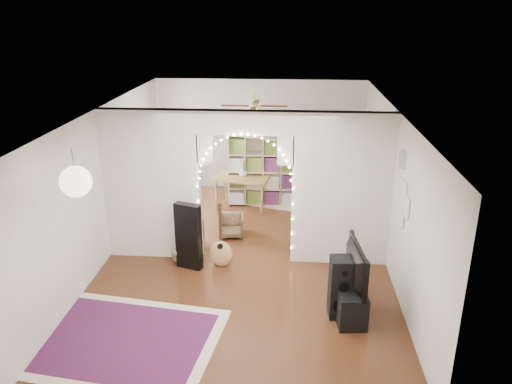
# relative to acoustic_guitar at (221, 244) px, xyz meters

# --- Properties ---
(floor) EXTENTS (7.50, 7.50, 0.00)m
(floor) POSITION_rel_acoustic_guitar_xyz_m (0.41, 0.38, -0.44)
(floor) COLOR black
(floor) RESTS_ON ground
(ceiling) EXTENTS (5.00, 7.50, 0.02)m
(ceiling) POSITION_rel_acoustic_guitar_xyz_m (0.41, 0.38, 2.26)
(ceiling) COLOR white
(ceiling) RESTS_ON wall_back
(wall_back) EXTENTS (5.00, 0.02, 2.70)m
(wall_back) POSITION_rel_acoustic_guitar_xyz_m (0.41, 4.13, 0.91)
(wall_back) COLOR silver
(wall_back) RESTS_ON floor
(wall_front) EXTENTS (5.00, 0.02, 2.70)m
(wall_front) POSITION_rel_acoustic_guitar_xyz_m (0.41, -3.37, 0.91)
(wall_front) COLOR silver
(wall_front) RESTS_ON floor
(wall_left) EXTENTS (0.02, 7.50, 2.70)m
(wall_left) POSITION_rel_acoustic_guitar_xyz_m (-2.09, 0.38, 0.91)
(wall_left) COLOR silver
(wall_left) RESTS_ON floor
(wall_right) EXTENTS (0.02, 7.50, 2.70)m
(wall_right) POSITION_rel_acoustic_guitar_xyz_m (2.91, 0.38, 0.91)
(wall_right) COLOR silver
(wall_right) RESTS_ON floor
(divider_wall) EXTENTS (5.00, 0.20, 2.70)m
(divider_wall) POSITION_rel_acoustic_guitar_xyz_m (0.41, 0.38, 0.98)
(divider_wall) COLOR silver
(divider_wall) RESTS_ON floor
(fairy_lights) EXTENTS (1.64, 0.04, 1.60)m
(fairy_lights) POSITION_rel_acoustic_guitar_xyz_m (0.41, 0.25, 1.11)
(fairy_lights) COLOR #FFEABF
(fairy_lights) RESTS_ON divider_wall
(window) EXTENTS (0.04, 1.20, 1.40)m
(window) POSITION_rel_acoustic_guitar_xyz_m (-2.06, 2.18, 1.06)
(window) COLOR white
(window) RESTS_ON wall_left
(wall_clock) EXTENTS (0.03, 0.31, 0.31)m
(wall_clock) POSITION_rel_acoustic_guitar_xyz_m (2.89, -0.22, 1.66)
(wall_clock) COLOR white
(wall_clock) RESTS_ON wall_right
(picture_frames) EXTENTS (0.02, 0.50, 0.70)m
(picture_frames) POSITION_rel_acoustic_guitar_xyz_m (2.89, -0.62, 1.06)
(picture_frames) COLOR white
(picture_frames) RESTS_ON wall_right
(paper_lantern) EXTENTS (0.40, 0.40, 0.40)m
(paper_lantern) POSITION_rel_acoustic_guitar_xyz_m (-1.49, -2.02, 1.81)
(paper_lantern) COLOR white
(paper_lantern) RESTS_ON ceiling
(ceiling_fan) EXTENTS (1.10, 1.10, 0.30)m
(ceiling_fan) POSITION_rel_acoustic_guitar_xyz_m (0.41, 2.38, 1.96)
(ceiling_fan) COLOR #A89538
(ceiling_fan) RESTS_ON ceiling
(area_rug) EXTENTS (2.90, 2.33, 0.02)m
(area_rug) POSITION_rel_acoustic_guitar_xyz_m (-1.11, -2.17, -0.44)
(area_rug) COLOR maroon
(area_rug) RESTS_ON floor
(guitar_case) EXTENTS (0.48, 0.29, 1.19)m
(guitar_case) POSITION_rel_acoustic_guitar_xyz_m (-0.54, -0.07, 0.15)
(guitar_case) COLOR black
(guitar_case) RESTS_ON floor
(acoustic_guitar) EXTENTS (0.43, 0.28, 1.02)m
(acoustic_guitar) POSITION_rel_acoustic_guitar_xyz_m (0.00, 0.00, 0.00)
(acoustic_guitar) COLOR tan
(acoustic_guitar) RESTS_ON floor
(tabby_cat) EXTENTS (0.30, 0.54, 0.36)m
(tabby_cat) POSITION_rel_acoustic_guitar_xyz_m (-0.78, 0.11, -0.30)
(tabby_cat) COLOR brown
(tabby_cat) RESTS_ON floor
(floor_speaker) EXTENTS (0.39, 0.35, 0.94)m
(floor_speaker) POSITION_rel_acoustic_guitar_xyz_m (1.97, -1.34, 0.02)
(floor_speaker) COLOR black
(floor_speaker) RESTS_ON floor
(media_console) EXTENTS (0.50, 1.04, 0.50)m
(media_console) POSITION_rel_acoustic_guitar_xyz_m (2.07, -1.27, -0.19)
(media_console) COLOR black
(media_console) RESTS_ON floor
(tv) EXTENTS (0.25, 1.08, 0.62)m
(tv) POSITION_rel_acoustic_guitar_xyz_m (2.07, -1.27, 0.37)
(tv) COLOR black
(tv) RESTS_ON media_console
(bookcase) EXTENTS (1.64, 0.83, 1.63)m
(bookcase) POSITION_rel_acoustic_guitar_xyz_m (0.56, 3.00, 0.37)
(bookcase) COLOR beige
(bookcase) RESTS_ON floor
(dining_table) EXTENTS (1.33, 1.01, 0.76)m
(dining_table) POSITION_rel_acoustic_guitar_xyz_m (0.11, 2.78, 0.24)
(dining_table) COLOR olive
(dining_table) RESTS_ON floor
(flower_vase) EXTENTS (0.21, 0.21, 0.19)m
(flower_vase) POSITION_rel_acoustic_guitar_xyz_m (0.11, 2.78, 0.41)
(flower_vase) COLOR white
(flower_vase) RESTS_ON dining_table
(dining_chair_left) EXTENTS (0.63, 0.64, 0.51)m
(dining_chair_left) POSITION_rel_acoustic_guitar_xyz_m (-0.77, 0.73, -0.19)
(dining_chair_left) COLOR brown
(dining_chair_left) RESTS_ON floor
(dining_chair_right) EXTENTS (0.51, 0.53, 0.44)m
(dining_chair_right) POSITION_rel_acoustic_guitar_xyz_m (0.03, 1.27, -0.22)
(dining_chair_right) COLOR brown
(dining_chair_right) RESTS_ON floor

